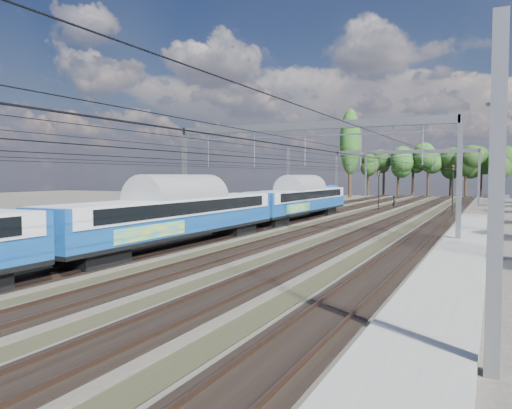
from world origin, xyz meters
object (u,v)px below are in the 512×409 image
at_px(worker, 394,202).
at_px(signal_near, 379,186).
at_px(emu_train, 175,207).
at_px(signal_far, 453,183).

bearing_deg(worker, signal_near, 159.63).
relative_size(emu_train, signal_far, 11.03).
xyz_separation_m(worker, signal_near, (-0.85, -6.56, 2.42)).
bearing_deg(signal_far, worker, 158.48).
height_order(emu_train, worker, emu_train).
xyz_separation_m(emu_train, signal_near, (4.63, 39.19, 0.67)).
distance_m(worker, signal_near, 7.05).
bearing_deg(signal_near, emu_train, -120.75).
relative_size(emu_train, worker, 34.37).
xyz_separation_m(worker, signal_far, (8.00, -4.26, 2.87)).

